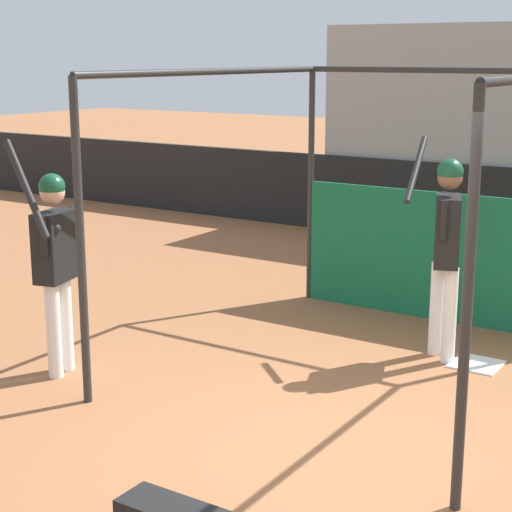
# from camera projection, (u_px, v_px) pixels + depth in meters

# --- Properties ---
(ground_plane) EXTENTS (60.00, 60.00, 0.00)m
(ground_plane) POSITION_uv_depth(u_px,v_px,m) (334.00, 458.00, 6.12)
(ground_plane) COLOR #935B38
(batting_cage) EXTENTS (3.25, 3.82, 2.69)m
(batting_cage) POSITION_uv_depth(u_px,v_px,m) (416.00, 220.00, 8.50)
(batting_cage) COLOR #282828
(batting_cage) RESTS_ON ground
(home_plate) EXTENTS (0.44, 0.44, 0.02)m
(home_plate) POSITION_uv_depth(u_px,v_px,m) (476.00, 364.00, 7.96)
(home_plate) COLOR white
(home_plate) RESTS_ON ground
(player_batter) EXTENTS (0.68, 0.80, 2.05)m
(player_batter) POSITION_uv_depth(u_px,v_px,m) (446.00, 238.00, 7.89)
(player_batter) COLOR white
(player_batter) RESTS_ON ground
(player_waiting) EXTENTS (0.57, 0.72, 2.13)m
(player_waiting) POSITION_uv_depth(u_px,v_px,m) (55.00, 254.00, 7.49)
(player_waiting) COLOR white
(player_waiting) RESTS_ON ground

